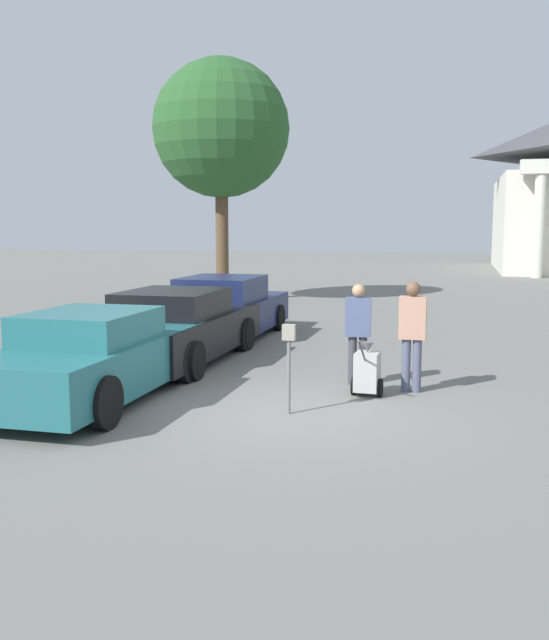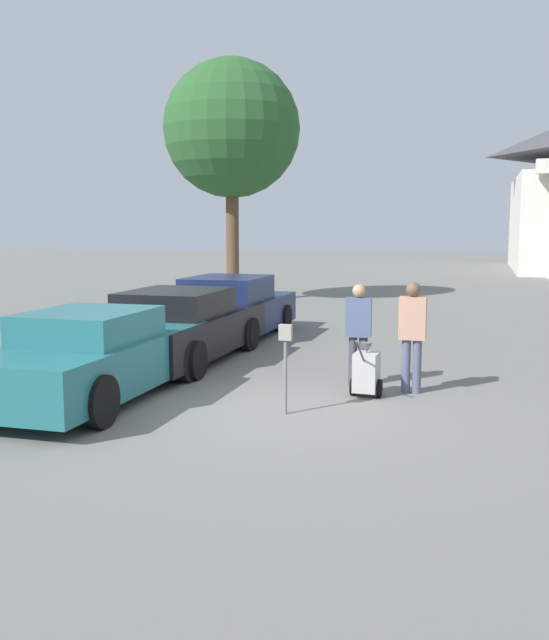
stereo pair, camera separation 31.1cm
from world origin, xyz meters
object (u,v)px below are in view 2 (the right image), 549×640
Objects in this scene: parking_meter at (285,352)px; person_worker at (358,328)px; parked_car_black at (179,327)px; equipment_cart at (366,372)px; person_supervisor at (412,330)px; parked_car_teal at (95,357)px; parked_car_navy at (230,310)px.

parking_meter is 0.76× the size of person_worker.
parked_car_black is 3.89m from person_worker.
equipment_cart is (3.95, -1.91, -0.27)m from parked_car_black.
person_supervisor is at bearing 37.49° from equipment_cart.
parked_car_navy reaches higher than parked_car_teal.
parked_car_teal reaches higher than parking_meter.
person_supervisor reaches higher than parked_car_navy.
person_worker reaches higher than parking_meter.
parked_car_teal is 3.03m from parking_meter.
parked_car_teal is 6.13m from parked_car_navy.
person_supervisor is 1.76× the size of equipment_cart.
parked_car_black is at bearing 89.83° from parked_car_teal.
parked_car_navy is at bearing 132.20° from equipment_cart.
person_supervisor is (4.60, -4.40, 0.34)m from parked_car_navy.
parked_car_black is at bearing 157.20° from equipment_cart.
person_worker is 0.95m from person_supervisor.
person_supervisor is at bearing -17.86° from parked_car_black.
parked_car_teal is 3.20m from parked_car_black.
parking_meter is at bearing 48.94° from person_supervisor.
parked_car_teal is 4.93m from person_supervisor.
parked_car_navy is at bearing 115.99° from parking_meter.
parked_car_black reaches higher than parking_meter.
person_supervisor is (0.90, -0.30, 0.05)m from person_worker.
equipment_cart is at bearing 34.88° from person_supervisor.
parking_meter is (3.02, -0.06, 0.24)m from parked_car_teal.
parked_car_navy is at bearing -53.21° from person_worker.
parked_car_navy is (0.00, 6.13, 0.01)m from parked_car_teal.
parked_car_teal is at bearing 178.91° from parking_meter.
parked_car_navy is 6.26m from equipment_cart.
parked_car_navy is 6.89m from parking_meter.
parked_car_teal is at bearing 23.53° from person_worker.
equipment_cart is at bearing 103.52° from person_worker.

